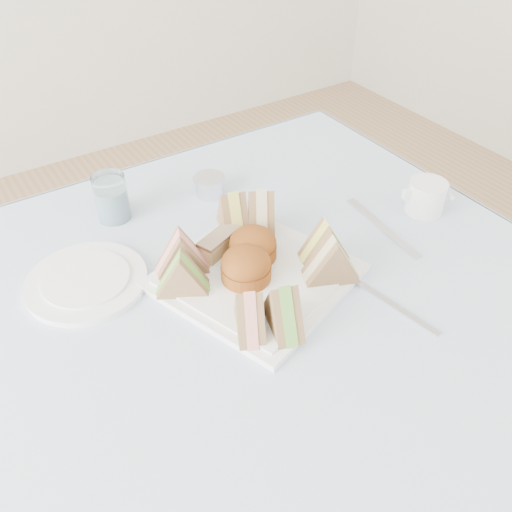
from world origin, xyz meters
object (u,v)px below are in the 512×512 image
table (264,436)px  creamer_jug (426,197)px  water_glass (111,198)px  serving_plate (256,276)px

table → creamer_jug: (0.40, 0.05, 0.41)m
creamer_jug → water_glass: bearing=168.0°
serving_plate → creamer_jug: bearing=-20.9°
serving_plate → table: bearing=-126.9°
table → creamer_jug: creamer_jug is taller
serving_plate → creamer_jug: (0.38, -0.01, 0.03)m
water_glass → creamer_jug: (0.51, -0.30, -0.01)m
table → serving_plate: serving_plate is taller
table → creamer_jug: size_ratio=12.48×
table → water_glass: bearing=107.5°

